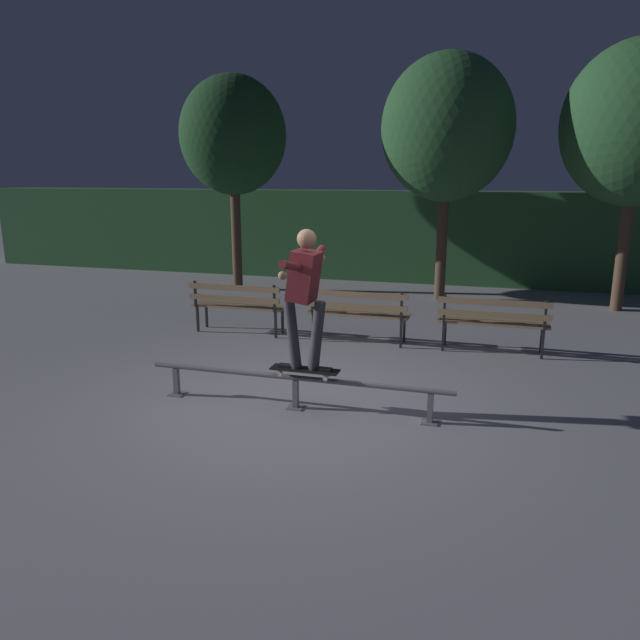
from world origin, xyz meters
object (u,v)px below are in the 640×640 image
at_px(grind_rail, 296,383).
at_px(skateboarder, 305,288).
at_px(park_bench_right_center, 493,318).
at_px(tree_far_right, 638,124).
at_px(tree_behind_benches, 447,129).
at_px(tree_far_left, 233,136).
at_px(park_bench_leftmost, 237,302).
at_px(park_bench_left_center, 358,310).
at_px(skateboard, 305,370).

bearing_deg(grind_rail, skateboarder, -0.02).
distance_m(grind_rail, park_bench_right_center, 3.55).
distance_m(tree_far_right, tree_behind_benches, 3.44).
height_order(grind_rail, skateboarder, skateboarder).
bearing_deg(grind_rail, tree_behind_benches, 81.52).
relative_size(tree_far_right, tree_far_left, 1.06).
xyz_separation_m(grind_rail, tree_behind_benches, (1.00, 6.69, 3.19)).
relative_size(skateboarder, park_bench_right_center, 0.97).
bearing_deg(park_bench_leftmost, park_bench_right_center, 0.00).
height_order(park_bench_leftmost, park_bench_left_center, same).
xyz_separation_m(skateboarder, tree_behind_benches, (0.88, 6.69, 2.08)).
relative_size(grind_rail, tree_behind_benches, 0.72).
xyz_separation_m(park_bench_left_center, tree_far_right, (4.36, 3.73, 2.95)).
height_order(grind_rail, tree_behind_benches, tree_behind_benches).
bearing_deg(park_bench_right_center, skateboard, -125.24).
xyz_separation_m(park_bench_left_center, tree_behind_benches, (0.92, 3.85, 2.95)).
bearing_deg(skateboarder, grind_rail, 179.98).
bearing_deg(skateboard, skateboarder, -0.70).
bearing_deg(tree_far_left, park_bench_right_center, -32.91).
xyz_separation_m(skateboard, park_bench_leftmost, (-2.08, 2.84, 0.07)).
distance_m(skateboard, tree_far_left, 8.09).
height_order(skateboarder, park_bench_left_center, skateboarder).
distance_m(grind_rail, skateboarder, 1.11).
height_order(grind_rail, park_bench_left_center, park_bench_left_center).
bearing_deg(park_bench_left_center, park_bench_right_center, 0.00).
height_order(skateboarder, park_bench_leftmost, skateboarder).
distance_m(grind_rail, skateboard, 0.20).
bearing_deg(grind_rail, skateboard, 0.00).
relative_size(park_bench_leftmost, tree_behind_benches, 0.32).
xyz_separation_m(grind_rail, skateboard, (0.11, 0.00, 0.17)).
xyz_separation_m(skateboarder, park_bench_right_center, (2.00, 2.84, -0.86)).
relative_size(skateboard, tree_far_left, 0.17).
bearing_deg(tree_far_right, skateboard, -123.37).
height_order(park_bench_left_center, park_bench_right_center, same).
height_order(grind_rail, park_bench_right_center, park_bench_right_center).
distance_m(park_bench_leftmost, tree_far_right, 7.98).
distance_m(grind_rail, tree_behind_benches, 7.48).
xyz_separation_m(skateboard, park_bench_left_center, (-0.04, 2.84, 0.07)).
xyz_separation_m(tree_far_right, tree_behind_benches, (-3.44, 0.12, -0.00)).
bearing_deg(park_bench_leftmost, tree_far_right, 30.18).
bearing_deg(park_bench_right_center, tree_behind_benches, 106.24).
bearing_deg(park_bench_left_center, tree_behind_benches, 76.51).
xyz_separation_m(tree_far_left, tree_behind_benches, (4.61, 0.14, 0.07)).
bearing_deg(park_bench_leftmost, tree_behind_benches, 52.36).
xyz_separation_m(park_bench_right_center, tree_far_right, (2.32, 3.73, 2.95)).
distance_m(park_bench_right_center, tree_far_left, 7.41).
relative_size(grind_rail, park_bench_left_center, 2.22).
xyz_separation_m(grind_rail, park_bench_right_center, (2.12, 2.84, 0.24)).
bearing_deg(tree_far_right, park_bench_leftmost, -149.82).
bearing_deg(tree_behind_benches, tree_far_left, -178.26).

